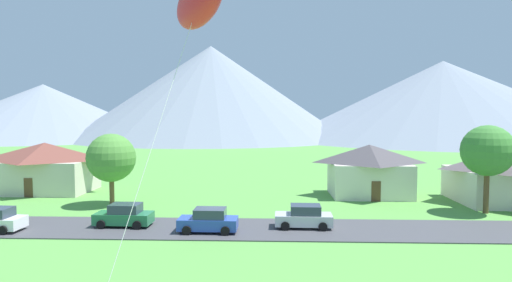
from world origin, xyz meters
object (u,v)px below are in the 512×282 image
house_leftmost (45,166)px  parked_car_silver_mid_east (304,217)px  parked_car_green_east_end (124,216)px  parked_car_blue_mid_west (209,221)px  house_left_center (498,176)px  tree_near_left (111,158)px  tree_center (488,151)px  house_right_center (369,169)px  kite_flyer_with_kite (196,3)px

house_leftmost → parked_car_silver_mid_east: 30.78m
parked_car_silver_mid_east → parked_car_green_east_end: same height
parked_car_blue_mid_west → parked_car_green_east_end: 6.71m
house_left_center → house_leftmost: bearing=175.1°
house_left_center → parked_car_silver_mid_east: 21.92m
tree_near_left → parked_car_green_east_end: 9.18m
house_leftmost → house_left_center: size_ratio=1.24×
tree_near_left → parked_car_silver_mid_east: tree_near_left is taller
tree_near_left → house_leftmost: bearing=146.1°
tree_center → parked_car_silver_mid_east: (-15.97, -5.53, -4.50)m
house_leftmost → tree_center: (43.24, -8.62, 2.56)m
house_left_center → tree_near_left: (-36.64, -2.72, 1.89)m
house_leftmost → parked_car_silver_mid_east: (27.26, -14.15, -1.94)m
parked_car_blue_mid_west → parked_car_green_east_end: bearing=168.6°
house_right_center → parked_car_silver_mid_east: bearing=-120.6°
parked_car_silver_mid_east → parked_car_green_east_end: bearing=-179.7°
house_leftmost → kite_flyer_with_kite: (21.94, -28.67, 9.91)m
house_right_center → parked_car_blue_mid_west: house_right_center is taller
parked_car_blue_mid_west → tree_near_left: bearing=139.6°
parked_car_silver_mid_east → tree_near_left: bearing=156.7°
house_left_center → house_right_center: size_ratio=0.99×
house_leftmost → kite_flyer_with_kite: size_ratio=0.75×
house_left_center → parked_car_green_east_end: 34.43m
tree_center → parked_car_blue_mid_west: (-22.87, -6.93, -4.50)m
parked_car_silver_mid_east → kite_flyer_with_kite: kite_flyer_with_kite is taller
parked_car_silver_mid_east → parked_car_green_east_end: 13.48m
parked_car_green_east_end → tree_near_left: bearing=116.9°
kite_flyer_with_kite → parked_car_blue_mid_west: bearing=96.9°
house_left_center → tree_near_left: tree_near_left is taller
parked_car_silver_mid_east → parked_car_green_east_end: (-13.48, -0.07, 0.00)m
parked_car_green_east_end → parked_car_silver_mid_east: bearing=0.3°
house_right_center → parked_car_silver_mid_east: 15.37m
house_right_center → tree_center: 11.49m
tree_near_left → tree_center: size_ratio=0.89×
tree_center → tree_near_left: bearing=176.7°
parked_car_blue_mid_west → parked_car_silver_mid_east: same height
tree_center → parked_car_silver_mid_east: 17.49m
parked_car_silver_mid_east → parked_car_green_east_end: size_ratio=1.00×
tree_near_left → parked_car_silver_mid_east: (17.30, -7.46, -3.58)m
tree_center → kite_flyer_with_kite: kite_flyer_with_kite is taller
tree_near_left → kite_flyer_with_kite: bearing=-61.4°
house_leftmost → house_right_center: house_leftmost is taller
house_left_center → tree_near_left: bearing=-175.7°
house_leftmost → parked_car_green_east_end: house_leftmost is taller
tree_near_left → parked_car_green_east_end: size_ratio=1.58×
parked_car_green_east_end → house_right_center: bearing=31.9°
house_leftmost → parked_car_blue_mid_west: bearing=-37.4°
house_left_center → tree_center: 6.40m
house_right_center → tree_center: tree_center is taller
house_leftmost → kite_flyer_with_kite: 37.44m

